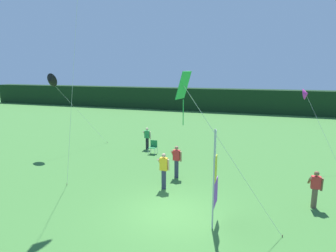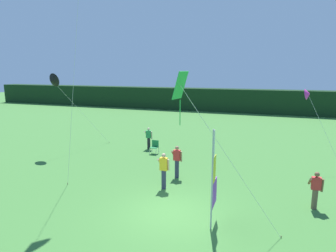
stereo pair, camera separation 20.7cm
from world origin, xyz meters
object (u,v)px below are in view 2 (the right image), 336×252
person_near_banner (149,138)px  kite_magenta_delta_3 (308,94)px  person_mid_field (177,161)px  person_far_right (316,189)px  person_far_left (164,170)px  banner_flag (214,180)px  kite_black_delta_0 (53,81)px  kite_green_diamond_1 (187,97)px  folding_chair (155,146)px

person_near_banner → kite_magenta_delta_3: bearing=-0.6°
person_mid_field → person_near_banner: bearing=127.3°
person_far_right → person_far_left: bearing=-179.2°
banner_flag → person_mid_field: (-2.66, 4.13, -0.83)m
person_far_left → person_far_right: person_far_left is taller
person_near_banner → person_mid_field: size_ratio=0.91×
kite_black_delta_0 → kite_magenta_delta_3: size_ratio=1.18×
person_far_right → kite_green_diamond_1: bearing=-130.3°
person_near_banner → folding_chair: bearing=-48.1°
person_mid_field → kite_green_diamond_1: bearing=-70.5°
person_far_left → kite_black_delta_0: kite_black_delta_0 is taller
folding_chair → person_far_right: bearing=-30.1°
person_near_banner → kite_green_diamond_1: (5.84, -11.05, 4.06)m
kite_magenta_delta_3 → person_far_right: bearing=-91.1°
person_far_left → kite_green_diamond_1: kite_green_diamond_1 is taller
kite_black_delta_0 → kite_magenta_delta_3: (15.75, 2.65, -0.68)m
banner_flag → person_far_left: 3.87m
person_far_right → kite_black_delta_0: bearing=167.6°
kite_black_delta_0 → person_far_left: bearing=-21.2°
folding_chair → kite_magenta_delta_3: 10.00m
kite_black_delta_0 → banner_flag: bearing=-27.0°
person_far_right → kite_black_delta_0: (-15.64, 3.45, 4.04)m
folding_chair → kite_black_delta_0: kite_black_delta_0 is taller
kite_green_diamond_1 → kite_magenta_delta_3: 11.76m
person_mid_field → kite_black_delta_0: kite_black_delta_0 is taller
folding_chair → kite_black_delta_0: (-6.50, -1.85, 4.37)m
person_mid_field → kite_green_diamond_1: kite_green_diamond_1 is taller
kite_black_delta_0 → kite_magenta_delta_3: bearing=9.5°
kite_black_delta_0 → kite_magenta_delta_3: kite_black_delta_0 is taller
banner_flag → kite_green_diamond_1: 3.87m
person_far_left → banner_flag: bearing=-42.0°
person_near_banner → person_far_right: 11.72m
person_far_right → kite_green_diamond_1: size_ratio=0.28×
person_mid_field → person_far_right: 6.54m
banner_flag → kite_black_delta_0: size_ratio=0.68×
banner_flag → person_far_right: banner_flag is taller
kite_green_diamond_1 → kite_magenta_delta_3: size_ratio=1.22×
banner_flag → person_far_left: (-2.81, 2.53, -0.81)m
person_far_left → kite_magenta_delta_3: bearing=43.0°
person_mid_field → folding_chair: (-2.78, 3.80, -0.40)m
person_near_banner → person_far_right: size_ratio=0.99×
person_near_banner → person_far_right: person_far_right is taller
person_mid_field → kite_green_diamond_1: 7.83m
person_mid_field → folding_chair: bearing=126.2°
person_near_banner → person_far_right: (9.94, -6.20, 0.01)m
person_far_left → folding_chair: person_far_left is taller
person_far_left → kite_green_diamond_1: 6.64m
kite_black_delta_0 → person_far_right: bearing=-12.4°
person_mid_field → person_far_left: 1.61m
person_mid_field → kite_magenta_delta_3: kite_magenta_delta_3 is taller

